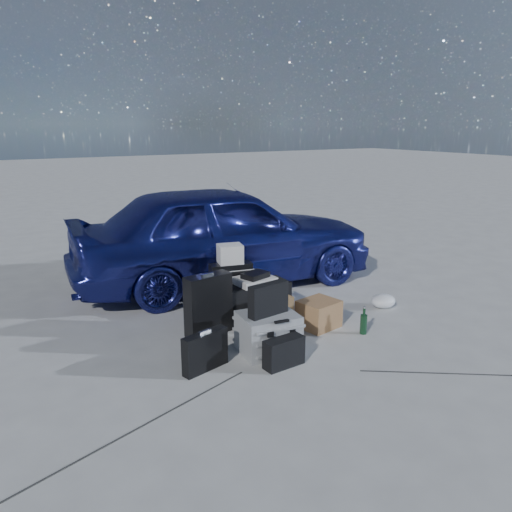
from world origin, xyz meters
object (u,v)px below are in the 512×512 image
Objects in this scene: briefcase at (205,351)px; car at (224,234)px; suitcase_left at (208,305)px; pelican_case at (268,333)px; green_bottle at (364,321)px; suitcase_right at (231,288)px; duffel_bag at (254,300)px; cardboard_box at (319,314)px.

car is at bearing 43.62° from briefcase.
car is 2.53m from briefcase.
car is 1.73m from suitcase_left.
pelican_case is 1.87× the size of green_bottle.
suitcase_right is 0.33m from duffel_bag.
car is 2.24m from pelican_case.
green_bottle is (0.43, -2.25, -0.54)m from car.
duffel_bag is (0.63, 0.15, -0.12)m from suitcase_left.
suitcase_left is 1.60m from green_bottle.
suitcase_right is at bearing 124.09° from green_bottle.
pelican_case reaches higher than briefcase.
pelican_case is at bearing -13.46° from briefcase.
car is at bearing 49.95° from suitcase_left.
suitcase_right is at bearing 86.71° from pelican_case.
car is at bearing 78.44° from duffel_bag.
green_bottle is (0.86, -1.27, -0.15)m from suitcase_right.
car reaches higher than pelican_case.
briefcase is 0.78× the size of suitcase_right.
cardboard_box is at bearing -45.27° from suitcase_right.
briefcase is 1.46m from cardboard_box.
car is at bearing 78.09° from suitcase_right.
green_bottle is at bearing -53.72° from cardboard_box.
car is 14.25× the size of green_bottle.
cardboard_box is at bearing -29.49° from suitcase_left.
pelican_case is at bearing 171.76° from green_bottle.
green_bottle is at bearing -44.28° from suitcase_right.
briefcase is at bearing -138.72° from duffel_bag.
suitcase_left is at bearing 148.50° from green_bottle.
cardboard_box is (0.58, -0.88, -0.14)m from suitcase_right.
suitcase_left is 1.62× the size of cardboard_box.
car is 6.97× the size of suitcase_right.
pelican_case is 0.75m from suitcase_left.
suitcase_left reaches higher than cardboard_box.
suitcase_left is 1.17m from cardboard_box.
suitcase_left reaches higher than pelican_case.
suitcase_left is 0.81× the size of duffel_bag.
briefcase is 1.73m from green_bottle.
pelican_case is 0.67× the size of duffel_bag.
suitcase_left is at bearing 153.35° from car.
cardboard_box reaches higher than green_bottle.
briefcase is at bearing -125.05° from suitcase_left.
cardboard_box is at bearing -51.97° from duffel_bag.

